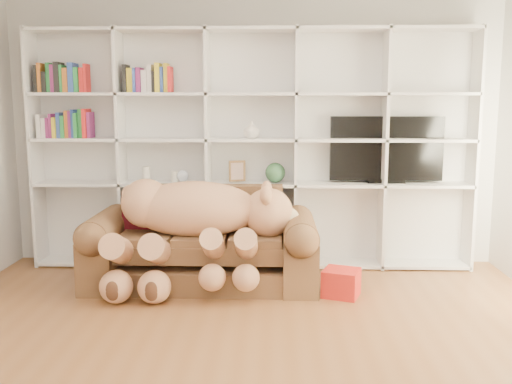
{
  "coord_description": "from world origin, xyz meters",
  "views": [
    {
      "loc": [
        0.23,
        -3.42,
        1.68
      ],
      "look_at": [
        0.06,
        1.63,
        0.87
      ],
      "focal_mm": 40.0,
      "sensor_mm": 36.0,
      "label": 1
    }
  ],
  "objects_px": {
    "tv": "(386,150)",
    "teddy_bear": "(195,221)",
    "sofa": "(203,248)",
    "gift_box": "(341,283)"
  },
  "relations": [
    {
      "from": "sofa",
      "to": "gift_box",
      "type": "xyz_separation_m",
      "value": [
        1.25,
        -0.32,
        -0.21
      ]
    },
    {
      "from": "gift_box",
      "to": "tv",
      "type": "xyz_separation_m",
      "value": [
        0.54,
        0.98,
        1.08
      ]
    },
    {
      "from": "teddy_bear",
      "to": "tv",
      "type": "xyz_separation_m",
      "value": [
        1.83,
        0.83,
        0.57
      ]
    },
    {
      "from": "gift_box",
      "to": "tv",
      "type": "relative_size",
      "value": 0.26
    },
    {
      "from": "teddy_bear",
      "to": "tv",
      "type": "bearing_deg",
      "value": 19.82
    },
    {
      "from": "teddy_bear",
      "to": "gift_box",
      "type": "height_order",
      "value": "teddy_bear"
    },
    {
      "from": "tv",
      "to": "teddy_bear",
      "type": "bearing_deg",
      "value": -155.53
    },
    {
      "from": "teddy_bear",
      "to": "gift_box",
      "type": "relative_size",
      "value": 5.74
    },
    {
      "from": "sofa",
      "to": "teddy_bear",
      "type": "relative_size",
      "value": 1.23
    },
    {
      "from": "sofa",
      "to": "gift_box",
      "type": "bearing_deg",
      "value": -14.55
    }
  ]
}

